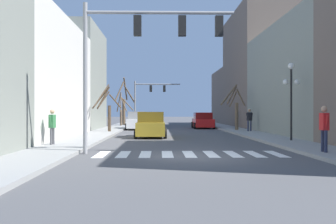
{
  "coord_description": "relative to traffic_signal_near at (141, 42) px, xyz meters",
  "views": [
    {
      "loc": [
        -1.23,
        -15.31,
        1.75
      ],
      "look_at": [
        -0.21,
        30.82,
        1.71
      ],
      "focal_mm": 42.0,
      "sensor_mm": 36.0,
      "label": 1
    }
  ],
  "objects": [
    {
      "name": "traffic_signal_near",
      "position": [
        0.0,
        0.0,
        0.0
      ],
      "size": [
        6.27,
        0.28,
        6.27
      ],
      "color": "gray",
      "rests_on": "ground_plane"
    },
    {
      "name": "pedestrian_on_right_sidewalk",
      "position": [
        7.33,
        -0.87,
        -3.4
      ],
      "size": [
        0.24,
        0.79,
        1.83
      ],
      "rotation": [
        0.0,
        0.0,
        4.71
      ],
      "color": "#282D47",
      "rests_on": "sidewalk_right"
    },
    {
      "name": "building_row_right",
      "position": [
        11.97,
        18.34,
        0.56
      ],
      "size": [
        6.0,
        51.98,
        12.72
      ],
      "color": "#66564C",
      "rests_on": "ground_plane"
    },
    {
      "name": "crosswalk_stripes",
      "position": [
        2.01,
        -0.16,
        -4.63
      ],
      "size": [
        7.65,
        2.6,
        0.01
      ],
      "color": "white",
      "rests_on": "ground_plane"
    },
    {
      "name": "car_parked_left_mid",
      "position": [
        -1.41,
        22.08,
        -3.82
      ],
      "size": [
        2.0,
        4.24,
        1.76
      ],
      "rotation": [
        0.0,
        0.0,
        1.57
      ],
      "color": "white",
      "rests_on": "ground_plane"
    },
    {
      "name": "street_tree_right_near",
      "position": [
        -3.49,
        15.69,
        -2.63
      ],
      "size": [
        2.45,
        1.59,
        3.86
      ],
      "color": "#473828",
      "rests_on": "sidewalk_left"
    },
    {
      "name": "car_parked_right_mid",
      "position": [
        5.36,
        24.84,
        -3.85
      ],
      "size": [
        2.16,
        4.7,
        1.66
      ],
      "rotation": [
        0.0,
        0.0,
        1.57
      ],
      "color": "red",
      "rests_on": "ground_plane"
    },
    {
      "name": "pedestrian_waiting_at_curb",
      "position": [
        -4.45,
        2.95,
        -3.46
      ],
      "size": [
        0.27,
        0.74,
        1.72
      ],
      "rotation": [
        0.0,
        0.0,
        4.6
      ],
      "color": "#4C4C51",
      "rests_on": "sidewalk_left"
    },
    {
      "name": "ground_plane",
      "position": [
        2.01,
        -0.99,
        -4.63
      ],
      "size": [
        240.0,
        240.0,
        0.0
      ],
      "primitive_type": "plane",
      "color": "#4C4C4F"
    },
    {
      "name": "building_row_left",
      "position": [
        -7.95,
        8.55,
        0.53
      ],
      "size": [
        6.0,
        33.42,
        13.35
      ],
      "color": "gray",
      "rests_on": "ground_plane"
    },
    {
      "name": "street_tree_left_near",
      "position": [
        -3.57,
        32.34,
        -1.91
      ],
      "size": [
        2.45,
        2.8,
        5.87
      ],
      "color": "brown",
      "rests_on": "sidewalk_left"
    },
    {
      "name": "street_tree_right_mid",
      "position": [
        7.48,
        18.23,
        -2.6
      ],
      "size": [
        2.32,
        1.9,
        4.03
      ],
      "color": "brown",
      "rests_on": "sidewalk_right"
    },
    {
      "name": "sidewalk_left",
      "position": [
        -3.74,
        -0.99,
        -4.56
      ],
      "size": [
        2.41,
        90.0,
        0.15
      ],
      "color": "gray",
      "rests_on": "ground_plane"
    },
    {
      "name": "sidewalk_right",
      "position": [
        7.76,
        -0.99,
        -4.56
      ],
      "size": [
        2.41,
        90.0,
        0.15
      ],
      "color": "gray",
      "rests_on": "ground_plane"
    },
    {
      "name": "car_parked_right_near",
      "position": [
        0.2,
        10.6,
        -3.82
      ],
      "size": [
        2.12,
        4.61,
        1.74
      ],
      "rotation": [
        0.0,
        0.0,
        -1.57
      ],
      "color": "#A38423",
      "rests_on": "ground_plane"
    },
    {
      "name": "pedestrian_crossing_street",
      "position": [
        8.22,
        15.93,
        -3.4
      ],
      "size": [
        0.71,
        0.5,
        1.83
      ],
      "rotation": [
        0.0,
        0.0,
        0.56
      ],
      "color": "#282D47",
      "rests_on": "sidewalk_right"
    },
    {
      "name": "car_parked_left_far",
      "position": [
        -1.37,
        31.15,
        -3.85
      ],
      "size": [
        2.08,
        4.12,
        1.67
      ],
      "rotation": [
        0.0,
        0.0,
        1.57
      ],
      "color": "#A38423",
      "rests_on": "ground_plane"
    },
    {
      "name": "street_tree_left_far",
      "position": [
        -3.59,
        29.44,
        -2.73
      ],
      "size": [
        2.06,
        2.05,
        3.92
      ],
      "color": "brown",
      "rests_on": "sidewalk_left"
    },
    {
      "name": "traffic_signal_far",
      "position": [
        -0.61,
        33.19,
        -0.59
      ],
      "size": [
        5.78,
        0.28,
        5.62
      ],
      "color": "gray",
      "rests_on": "ground_plane"
    },
    {
      "name": "street_lamp_right_corner",
      "position": [
        8.15,
        5.46,
        -1.42
      ],
      "size": [
        0.95,
        0.36,
        4.34
      ],
      "color": "black",
      "rests_on": "sidewalk_right"
    }
  ]
}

